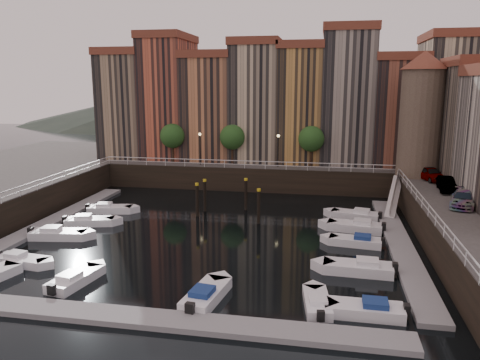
% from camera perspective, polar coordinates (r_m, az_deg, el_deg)
% --- Properties ---
extents(ground, '(200.00, 200.00, 0.00)m').
position_cam_1_polar(ground, '(43.44, -3.12, -6.21)').
color(ground, black).
rests_on(ground, ground).
extents(quay_far, '(80.00, 20.00, 3.00)m').
position_cam_1_polar(quay_far, '(67.92, 2.03, 1.66)').
color(quay_far, black).
rests_on(quay_far, ground).
extents(dock_left, '(2.00, 28.00, 0.35)m').
position_cam_1_polar(dock_left, '(48.84, -22.30, -4.85)').
color(dock_left, gray).
rests_on(dock_left, ground).
extents(dock_right, '(2.00, 28.00, 0.35)m').
position_cam_1_polar(dock_right, '(41.79, 18.85, -7.33)').
color(dock_right, gray).
rests_on(dock_right, ground).
extents(dock_near, '(30.00, 2.00, 0.35)m').
position_cam_1_polar(dock_near, '(28.41, -11.54, -16.21)').
color(dock_near, gray).
rests_on(dock_near, ground).
extents(mountains, '(145.00, 100.00, 18.00)m').
position_cam_1_polar(mountains, '(150.46, 7.53, 9.57)').
color(mountains, '#2D382D').
rests_on(mountains, ground).
extents(far_terrace, '(48.70, 10.30, 17.50)m').
position_cam_1_polar(far_terrace, '(64.02, 4.72, 9.53)').
color(far_terrace, '#967C5F').
rests_on(far_terrace, quay_far).
extents(corner_tower, '(5.20, 5.20, 13.80)m').
position_cam_1_polar(corner_tower, '(55.67, 21.21, 7.68)').
color(corner_tower, '#6B5B4C').
rests_on(corner_tower, quay_right).
extents(promenade_trees, '(21.20, 3.20, 5.20)m').
position_cam_1_polar(promenade_trees, '(59.79, -0.32, 5.22)').
color(promenade_trees, black).
rests_on(promenade_trees, quay_far).
extents(street_lamps, '(10.36, 0.36, 4.18)m').
position_cam_1_polar(street_lamps, '(58.84, -0.19, 4.44)').
color(street_lamps, black).
rests_on(street_lamps, quay_far).
extents(railings, '(36.08, 34.04, 0.52)m').
position_cam_1_polar(railings, '(47.08, -1.78, -0.02)').
color(railings, white).
rests_on(railings, ground).
extents(gangway, '(2.78, 8.32, 3.73)m').
position_cam_1_polar(gangway, '(51.94, 18.28, -1.61)').
color(gangway, white).
rests_on(gangway, ground).
extents(mooring_pilings, '(6.90, 5.06, 3.78)m').
position_cam_1_polar(mooring_pilings, '(48.04, -1.69, -2.39)').
color(mooring_pilings, black).
rests_on(mooring_pilings, ground).
extents(boat_left_0, '(4.49, 2.07, 1.01)m').
position_cam_1_polar(boat_left_0, '(39.19, -25.15, -8.85)').
color(boat_left_0, white).
rests_on(boat_left_0, ground).
extents(boat_left_1, '(5.20, 2.53, 1.17)m').
position_cam_1_polar(boat_left_1, '(44.23, -21.36, -6.16)').
color(boat_left_1, white).
rests_on(boat_left_1, ground).
extents(boat_left_2, '(4.94, 2.83, 1.11)m').
position_cam_1_polar(boat_left_2, '(47.34, -17.96, -4.79)').
color(boat_left_2, white).
rests_on(boat_left_2, ground).
extents(boat_left_3, '(4.94, 2.58, 1.11)m').
position_cam_1_polar(boat_left_3, '(51.21, -15.66, -3.41)').
color(boat_left_3, white).
rests_on(boat_left_3, ground).
extents(boat_right_0, '(4.82, 1.79, 1.11)m').
position_cam_1_polar(boat_right_0, '(29.32, 15.13, -15.03)').
color(boat_right_0, white).
rests_on(boat_right_0, ground).
extents(boat_right_1, '(5.22, 2.10, 1.19)m').
position_cam_1_polar(boat_right_1, '(35.10, 14.37, -10.35)').
color(boat_right_1, white).
rests_on(boat_right_1, ground).
extents(boat_right_2, '(4.64, 2.18, 1.05)m').
position_cam_1_polar(boat_right_2, '(40.75, 14.03, -7.27)').
color(boat_right_2, white).
rests_on(boat_right_2, ground).
extents(boat_right_3, '(5.34, 2.62, 1.20)m').
position_cam_1_polar(boat_right_3, '(44.57, 13.97, -5.54)').
color(boat_right_3, white).
rests_on(boat_right_3, ground).
extents(boat_right_4, '(5.09, 2.84, 1.14)m').
position_cam_1_polar(boat_right_4, '(48.45, 13.99, -4.17)').
color(boat_right_4, white).
rests_on(boat_right_4, ground).
extents(boat_near_1, '(2.40, 4.74, 1.06)m').
position_cam_1_polar(boat_near_1, '(34.21, -19.50, -11.34)').
color(boat_near_1, white).
rests_on(boat_near_1, ground).
extents(boat_near_2, '(2.44, 5.05, 1.13)m').
position_cam_1_polar(boat_near_2, '(30.13, -4.22, -13.85)').
color(boat_near_2, white).
rests_on(boat_near_2, ground).
extents(boat_near_3, '(1.98, 4.22, 0.95)m').
position_cam_1_polar(boat_near_3, '(29.64, 9.38, -14.57)').
color(boat_near_3, white).
rests_on(boat_near_3, ground).
extents(car_a, '(3.10, 4.75, 1.50)m').
position_cam_1_polar(car_a, '(54.18, 22.18, 0.63)').
color(car_a, gray).
rests_on(car_a, quay_right).
extents(car_b, '(1.85, 4.38, 1.41)m').
position_cam_1_polar(car_b, '(49.39, 23.93, -0.58)').
color(car_b, gray).
rests_on(car_b, quay_right).
extents(car_c, '(3.12, 4.92, 1.33)m').
position_cam_1_polar(car_c, '(43.87, 25.52, -2.22)').
color(car_c, gray).
rests_on(car_c, quay_right).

